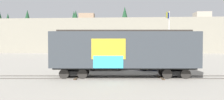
# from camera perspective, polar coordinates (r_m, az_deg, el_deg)

# --- Properties ---
(ground_plane) EXTENTS (260.00, 260.00, 0.00)m
(ground_plane) POSITION_cam_1_polar(r_m,az_deg,el_deg) (18.01, 4.87, -8.46)
(ground_plane) COLOR gray
(track) EXTENTS (59.99, 5.19, 0.08)m
(track) POSITION_cam_1_polar(r_m,az_deg,el_deg) (17.97, -2.03, -8.35)
(track) COLOR #4C4742
(track) RESTS_ON ground_plane
(freight_car) EXTENTS (13.73, 3.71, 4.58)m
(freight_car) POSITION_cam_1_polar(r_m,az_deg,el_deg) (17.73, 3.81, -0.10)
(freight_car) COLOR #33383D
(freight_car) RESTS_ON ground_plane
(flagpole) EXTENTS (0.88, 1.33, 8.36)m
(flagpole) POSITION_cam_1_polar(r_m,az_deg,el_deg) (29.92, 16.99, 5.87)
(flagpole) COLOR silver
(flagpole) RESTS_ON ground_plane
(hillside) EXTENTS (157.86, 35.29, 18.39)m
(hillside) POSITION_cam_1_polar(r_m,az_deg,el_deg) (87.54, 3.61, 3.96)
(hillside) COLOR gray
(hillside) RESTS_ON ground_plane
(parked_car_black) EXTENTS (4.95, 2.37, 1.75)m
(parked_car_black) POSITION_cam_1_polar(r_m,az_deg,el_deg) (23.41, -1.94, -3.93)
(parked_car_black) COLOR black
(parked_car_black) RESTS_ON ground_plane
(parked_car_blue) EXTENTS (4.28, 2.21, 1.69)m
(parked_car_blue) POSITION_cam_1_polar(r_m,az_deg,el_deg) (23.58, 13.10, -4.02)
(parked_car_blue) COLOR navy
(parked_car_blue) RESTS_ON ground_plane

